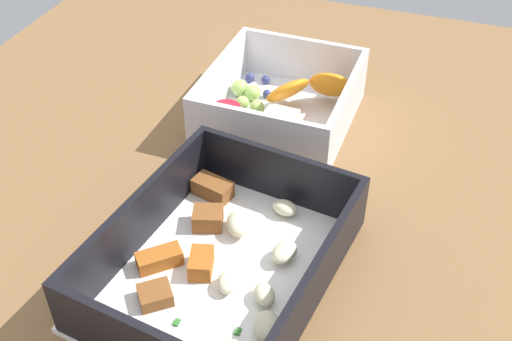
{
  "coord_description": "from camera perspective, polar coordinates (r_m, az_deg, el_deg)",
  "views": [
    {
      "loc": [
        -42.29,
        -13.88,
        39.99
      ],
      "look_at": [
        -1.21,
        0.77,
        4.0
      ],
      "focal_mm": 44.11,
      "sensor_mm": 36.0,
      "label": 1
    }
  ],
  "objects": [
    {
      "name": "pasta_container",
      "position": [
        0.49,
        -3.05,
        -8.2
      ],
      "size": [
        22.47,
        18.38,
        5.63
      ],
      "rotation": [
        0.0,
        0.0,
        -0.14
      ],
      "color": "white",
      "rests_on": "table_surface"
    },
    {
      "name": "table_surface",
      "position": [
        0.59,
        1.1,
        -1.7
      ],
      "size": [
        80.0,
        80.0,
        2.0
      ],
      "primitive_type": "cube",
      "color": "brown",
      "rests_on": "ground"
    },
    {
      "name": "fruit_bowl",
      "position": [
        0.65,
        2.17,
        6.09
      ],
      "size": [
        15.89,
        14.53,
        5.79
      ],
      "rotation": [
        0.0,
        0.0,
        -0.02
      ],
      "color": "white",
      "rests_on": "table_surface"
    }
  ]
}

